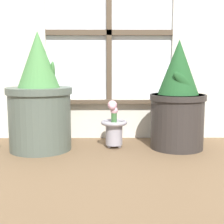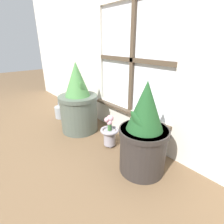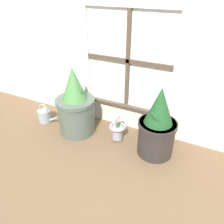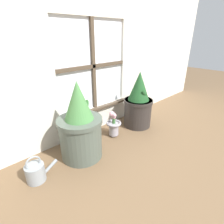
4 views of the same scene
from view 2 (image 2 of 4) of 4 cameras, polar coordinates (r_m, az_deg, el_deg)
The scene contains 5 objects.
ground_plane at distance 1.45m, azimuth -13.32°, elevation -15.30°, with size 10.00×10.00×0.00m, color brown.
potted_plant_left at distance 1.78m, azimuth -10.92°, elevation 2.74°, with size 0.39×0.39×0.70m.
potted_plant_right at distance 1.20m, azimuth 10.34°, elevation -7.21°, with size 0.34×0.34×0.65m.
flower_vase at distance 1.53m, azimuth -0.80°, elevation -6.81°, with size 0.16×0.16×0.29m.
watering_can at distance 2.21m, azimuth -16.31°, elevation 0.11°, with size 0.25×0.14×0.22m.
Camera 2 is at (1.07, -0.47, 0.87)m, focal length 28.00 mm.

